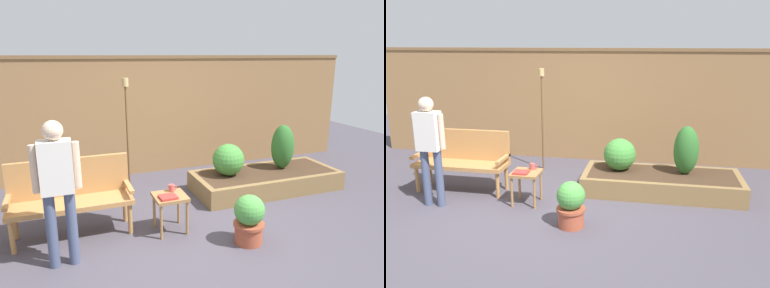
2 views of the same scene
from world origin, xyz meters
The scene contains 12 objects.
ground_plane centered at (0.00, 0.00, 0.00)m, with size 14.00×14.00×0.00m, color #47424C.
fence_back centered at (0.00, 2.60, 1.09)m, with size 8.40×0.14×2.16m.
garden_bench centered at (-1.47, 0.59, 0.54)m, with size 1.44×0.48×0.94m.
side_table centered at (-0.33, 0.20, 0.40)m, with size 0.40×0.40×0.48m.
cup_on_table centered at (-0.26, 0.33, 0.52)m, with size 0.11×0.08×0.09m.
book_on_table centered at (-0.37, 0.13, 0.49)m, with size 0.21×0.18×0.03m, color #B2332D.
potted_boxwood centered at (0.45, -0.40, 0.31)m, with size 0.37×0.37×0.60m.
raised_planter_bed centered at (1.58, 1.03, 0.15)m, with size 2.40×1.00×0.30m.
shrub_near_bench centered at (0.92, 1.10, 0.55)m, with size 0.51×0.51×0.51m.
shrub_far_corner centered at (1.93, 1.10, 0.67)m, with size 0.38×0.38×0.75m.
tiki_torch centered at (-0.53, 1.80, 1.24)m, with size 0.10×0.10×1.82m.
person_by_bench centered at (-1.60, -0.11, 0.93)m, with size 0.47×0.20×1.56m.
Camera 2 is at (1.42, -4.92, 2.28)m, focal length 37.13 mm.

